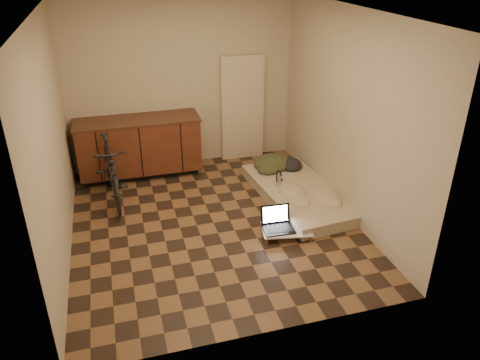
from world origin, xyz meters
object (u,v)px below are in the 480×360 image
object	(u,v)px
futon	(298,193)
lap_desk	(286,229)
bicycle	(110,168)
laptop	(277,224)

from	to	relation	value
futon	lap_desk	size ratio (longest dim) A/B	3.11
bicycle	laptop	bearing A→B (deg)	-42.81
lap_desk	futon	bearing A→B (deg)	70.00
bicycle	lap_desk	xyz separation A→B (m)	(2.00, -1.53, -0.40)
laptop	futon	bearing A→B (deg)	55.45
futon	laptop	world-z (taller)	laptop
bicycle	futon	xyz separation A→B (m)	(2.50, -0.69, -0.40)
futon	bicycle	bearing A→B (deg)	159.08
lap_desk	laptop	size ratio (longest dim) A/B	1.72
bicycle	futon	distance (m)	2.63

